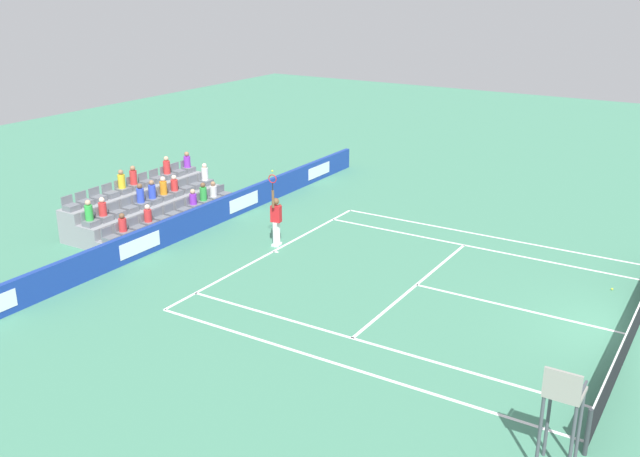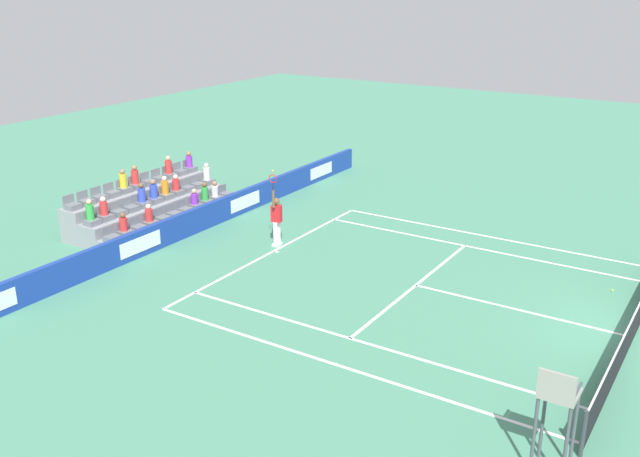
{
  "view_description": "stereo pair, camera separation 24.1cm",
  "coord_description": "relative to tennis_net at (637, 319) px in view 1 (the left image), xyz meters",
  "views": [
    {
      "loc": [
        18.99,
        1.78,
        9.13
      ],
      "look_at": [
        -0.27,
        -10.13,
        1.1
      ],
      "focal_mm": 39.98,
      "sensor_mm": 36.0,
      "label": 1
    },
    {
      "loc": [
        18.86,
        1.98,
        9.13
      ],
      "look_at": [
        -0.27,
        -10.13,
        1.1
      ],
      "focal_mm": 39.98,
      "sensor_mm": 36.0,
      "label": 2
    }
  ],
  "objects": [
    {
      "name": "ground_plane",
      "position": [
        0.0,
        0.0,
        -0.49
      ],
      "size": [
        80.0,
        80.0,
        0.0
      ],
      "primitive_type": "plane",
      "color": "#47896B"
    },
    {
      "name": "line_baseline",
      "position": [
        0.0,
        -11.89,
        -0.49
      ],
      "size": [
        10.97,
        0.1,
        0.01
      ],
      "primitive_type": "cube",
      "color": "white",
      "rests_on": "ground"
    },
    {
      "name": "line_service",
      "position": [
        0.0,
        -6.4,
        -0.49
      ],
      "size": [
        8.23,
        0.1,
        0.01
      ],
      "primitive_type": "cube",
      "color": "white",
      "rests_on": "ground"
    },
    {
      "name": "line_centre_service",
      "position": [
        0.0,
        -3.2,
        -0.49
      ],
      "size": [
        0.1,
        6.4,
        0.01
      ],
      "primitive_type": "cube",
      "color": "white",
      "rests_on": "ground"
    },
    {
      "name": "line_singles_sideline_left",
      "position": [
        4.12,
        -5.95,
        -0.49
      ],
      "size": [
        0.1,
        11.89,
        0.01
      ],
      "primitive_type": "cube",
      "color": "white",
      "rests_on": "ground"
    },
    {
      "name": "line_singles_sideline_right",
      "position": [
        -4.12,
        -5.95,
        -0.49
      ],
      "size": [
        0.1,
        11.89,
        0.01
      ],
      "primitive_type": "cube",
      "color": "white",
      "rests_on": "ground"
    },
    {
      "name": "line_doubles_sideline_left",
      "position": [
        5.49,
        -5.95,
        -0.49
      ],
      "size": [
        0.1,
        11.89,
        0.01
      ],
      "primitive_type": "cube",
      "color": "white",
      "rests_on": "ground"
    },
    {
      "name": "line_doubles_sideline_right",
      "position": [
        -5.49,
        -5.95,
        -0.49
      ],
      "size": [
        0.1,
        11.89,
        0.01
      ],
      "primitive_type": "cube",
      "color": "white",
      "rests_on": "ground"
    },
    {
      "name": "line_centre_mark",
      "position": [
        0.0,
        -11.79,
        -0.49
      ],
      "size": [
        0.1,
        0.2,
        0.01
      ],
      "primitive_type": "cube",
      "color": "white",
      "rests_on": "ground"
    },
    {
      "name": "sponsor_barrier",
      "position": [
        -0.0,
        -15.5,
        -0.02
      ],
      "size": [
        23.21,
        0.22,
        0.95
      ],
      "color": "#193899",
      "rests_on": "ground"
    },
    {
      "name": "tennis_net",
      "position": [
        0.0,
        0.0,
        0.0
      ],
      "size": [
        11.97,
        0.1,
        1.07
      ],
      "color": "#33383D",
      "rests_on": "ground"
    },
    {
      "name": "tennis_player",
      "position": [
        -0.54,
        -12.13,
        0.5
      ],
      "size": [
        0.53,
        0.39,
        2.85
      ],
      "color": "white",
      "rests_on": "ground"
    },
    {
      "name": "umpire_chair",
      "position": [
        6.76,
        -0.4,
        1.03
      ],
      "size": [
        0.7,
        0.7,
        2.34
      ],
      "color": "#474C54",
      "rests_on": "ground"
    },
    {
      "name": "stadium_stand",
      "position": [
        -0.01,
        -17.81,
        0.07
      ],
      "size": [
        6.82,
        2.85,
        2.21
      ],
      "color": "gray",
      "rests_on": "ground"
    },
    {
      "name": "loose_tennis_ball",
      "position": [
        -2.81,
        -1.1,
        -0.46
      ],
      "size": [
        0.07,
        0.07,
        0.07
      ],
      "primitive_type": "sphere",
      "color": "#D1E533",
      "rests_on": "ground"
    }
  ]
}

